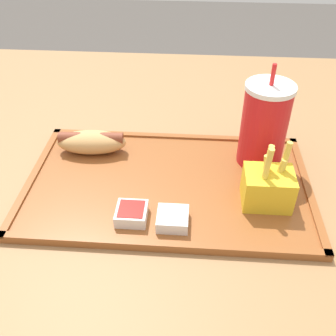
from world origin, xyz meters
name	(u,v)px	position (x,y,z in m)	size (l,w,h in m)	color
dining_table	(156,306)	(0.00, 0.00, 0.39)	(1.50, 1.13, 0.78)	olive
food_tray	(168,184)	(0.03, -0.02, 0.78)	(0.47, 0.29, 0.01)	brown
soda_cup	(264,125)	(0.19, 0.06, 0.86)	(0.08, 0.08, 0.18)	red
hot_dog_far	(91,142)	(-0.12, 0.06, 0.81)	(0.13, 0.06, 0.04)	tan
fries_carton	(268,186)	(0.19, -0.05, 0.82)	(0.08, 0.06, 0.11)	gold
sauce_cup_mayo	(173,218)	(0.04, -0.11, 0.80)	(0.05, 0.05, 0.02)	silver
sauce_cup_ketchup	(132,213)	(-0.02, -0.11, 0.80)	(0.05, 0.05, 0.02)	silver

